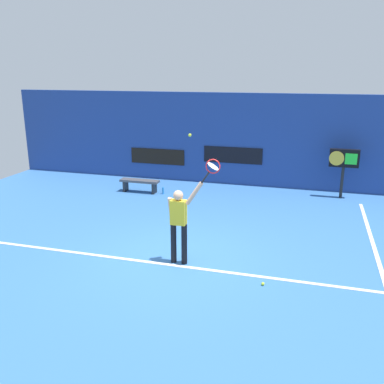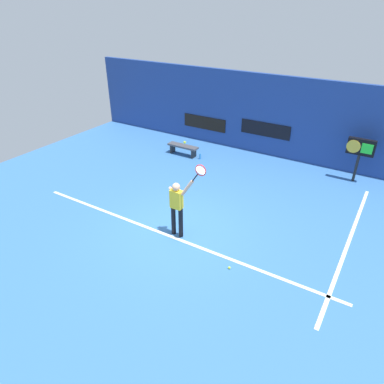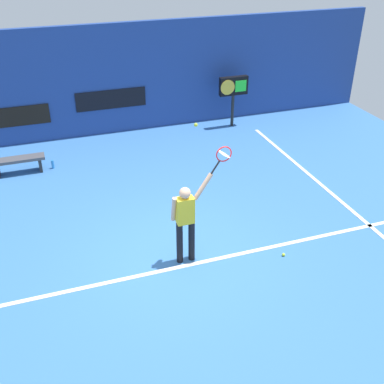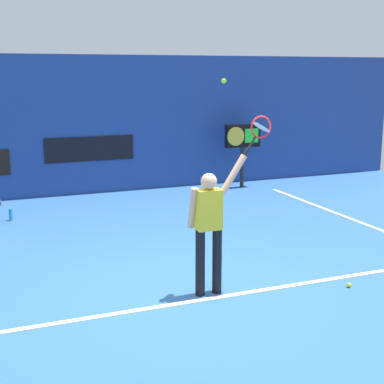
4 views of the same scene
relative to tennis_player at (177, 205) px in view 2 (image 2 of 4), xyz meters
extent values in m
plane|color=#3870B2|center=(-0.16, 0.22, -1.01)|extent=(18.00, 18.00, 0.00)
cube|color=navy|center=(-0.16, 7.13, 0.69)|extent=(18.00, 0.20, 3.40)
cube|color=black|center=(-0.16, 7.01, 0.12)|extent=(2.20, 0.03, 0.60)
cube|color=black|center=(-3.16, 7.01, -0.10)|extent=(2.20, 0.03, 0.60)
cube|color=white|center=(-0.16, -0.19, -1.00)|extent=(10.00, 0.10, 0.01)
cube|color=white|center=(4.32, 2.22, -1.00)|extent=(0.10, 7.00, 0.01)
cylinder|color=black|center=(-0.13, 0.00, -0.55)|extent=(0.13, 0.13, 0.92)
cylinder|color=black|center=(0.12, 0.00, -0.55)|extent=(0.13, 0.13, 0.92)
cube|color=yellow|center=(-0.01, 0.00, 0.19)|extent=(0.34, 0.20, 0.55)
sphere|color=#D8A884|center=(-0.01, 0.00, 0.57)|extent=(0.22, 0.22, 0.22)
cylinder|color=#D8A884|center=(0.35, 0.00, 0.64)|extent=(0.39, 0.09, 0.53)
cylinder|color=#D8A884|center=(-0.21, 0.08, 0.21)|extent=(0.09, 0.23, 0.58)
cylinder|color=black|center=(0.59, 0.00, 1.01)|extent=(0.19, 0.03, 0.27)
torus|color=red|center=(0.75, 0.00, 1.26)|extent=(0.43, 0.02, 0.43)
cylinder|color=silver|center=(0.75, 0.00, 1.26)|extent=(0.23, 0.27, 0.15)
sphere|color=#CCE033|center=(0.23, 0.08, 1.87)|extent=(0.07, 0.07, 0.07)
cylinder|color=black|center=(3.72, 6.37, -0.48)|extent=(0.10, 0.10, 1.06)
cube|color=black|center=(3.72, 6.37, 0.35)|extent=(0.95, 0.18, 0.60)
cylinder|color=gold|center=(3.48, 6.26, 0.35)|extent=(0.48, 0.02, 0.48)
cube|color=#26D833|center=(3.93, 6.26, 0.35)|extent=(0.38, 0.02, 0.36)
cube|color=#4C4C51|center=(-3.11, 5.07, -0.60)|extent=(1.40, 0.36, 0.08)
cube|color=#262628|center=(-3.66, 5.07, -0.82)|extent=(0.08, 0.32, 0.37)
cube|color=#262628|center=(-2.56, 5.07, -0.82)|extent=(0.08, 0.32, 0.37)
cylinder|color=#338CD8|center=(-2.23, 5.07, -0.89)|extent=(0.07, 0.07, 0.24)
sphere|color=#CCE033|center=(1.94, -0.54, -0.97)|extent=(0.07, 0.07, 0.07)
camera|label=1|loc=(2.70, -8.27, 3.16)|focal=39.47mm
camera|label=2|loc=(4.73, -6.84, 5.03)|focal=32.65mm
camera|label=3|loc=(-2.33, -7.21, 4.99)|focal=43.90mm
camera|label=4|loc=(-2.92, -6.67, 2.00)|focal=52.51mm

